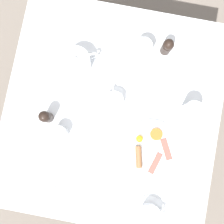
{
  "coord_description": "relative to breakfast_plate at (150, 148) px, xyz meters",
  "views": [
    {
      "loc": [
        0.1,
        0.02,
        1.92
      ],
      "look_at": [
        0.0,
        0.0,
        0.73
      ],
      "focal_mm": 42.0,
      "sensor_mm": 36.0,
      "label": 1
    }
  ],
  "objects": [
    {
      "name": "salt_grinder",
      "position": [
        -0.47,
        -0.01,
        0.05
      ],
      "size": [
        0.05,
        0.05,
        0.11
      ],
      "color": "black",
      "rests_on": "table"
    },
    {
      "name": "knife_by_plate",
      "position": [
        -0.45,
        0.17,
        -0.01
      ],
      "size": [
        0.18,
        0.1,
        0.0
      ],
      "rotation": [
        0.0,
        0.0,
        5.18
      ],
      "color": "silver",
      "rests_on": "table"
    },
    {
      "name": "teacup_with_saucer_left",
      "position": [
        -0.18,
        -0.2,
        0.02
      ],
      "size": [
        0.14,
        0.14,
        0.06
      ],
      "color": "white",
      "rests_on": "table"
    },
    {
      "name": "breakfast_plate",
      "position": [
        0.0,
        0.0,
        0.0
      ],
      "size": [
        0.26,
        0.26,
        0.04
      ],
      "color": "white",
      "rests_on": "table"
    },
    {
      "name": "ground_plane",
      "position": [
        -0.13,
        -0.2,
        -0.72
      ],
      "size": [
        8.0,
        8.0,
        0.0
      ],
      "primitive_type": "plane",
      "color": "#70665B"
    },
    {
      "name": "fork_by_plate",
      "position": [
        0.27,
        -0.37,
        -0.01
      ],
      "size": [
        0.1,
        0.15,
        0.0
      ],
      "rotation": [
        0.0,
        0.0,
        2.6
      ],
      "color": "silver",
      "rests_on": "table"
    },
    {
      "name": "fork_spare",
      "position": [
        -0.5,
        -0.55,
        -0.01
      ],
      "size": [
        0.06,
        0.17,
        0.0
      ],
      "rotation": [
        0.0,
        0.0,
        2.87
      ],
      "color": "silver",
      "rests_on": "table"
    },
    {
      "name": "water_glass_tall",
      "position": [
        -0.2,
        0.15,
        0.04
      ],
      "size": [
        0.08,
        0.08,
        0.1
      ],
      "color": "white",
      "rests_on": "table"
    },
    {
      "name": "water_glass_short",
      "position": [
        -0.43,
        -0.12,
        0.04
      ],
      "size": [
        0.08,
        0.08,
        0.1
      ],
      "color": "white",
      "rests_on": "table"
    },
    {
      "name": "teapot_near",
      "position": [
        -0.32,
        -0.4,
        0.04
      ],
      "size": [
        0.13,
        0.18,
        0.12
      ],
      "rotation": [
        0.0,
        0.0,
        5.29
      ],
      "color": "white",
      "rests_on": "table"
    },
    {
      "name": "pepper_grinder",
      "position": [
        -0.05,
        -0.48,
        0.05
      ],
      "size": [
        0.05,
        0.05,
        0.11
      ],
      "color": "black",
      "rests_on": "table"
    },
    {
      "name": "teacup_with_saucer_right",
      "position": [
        0.28,
        0.05,
        0.02
      ],
      "size": [
        0.14,
        0.14,
        0.06
      ],
      "color": "white",
      "rests_on": "table"
    },
    {
      "name": "creamer_jug",
      "position": [
        0.01,
        -0.41,
        0.02
      ],
      "size": [
        0.09,
        0.07,
        0.06
      ],
      "color": "white",
      "rests_on": "table"
    },
    {
      "name": "table",
      "position": [
        -0.13,
        -0.2,
        -0.08
      ],
      "size": [
        1.04,
        1.0,
        0.71
      ],
      "color": "silver",
      "rests_on": "ground_plane"
    },
    {
      "name": "spoon_for_tea",
      "position": [
        0.2,
        -0.53,
        -0.01
      ],
      "size": [
        0.15,
        0.05,
        0.0
      ],
      "rotation": [
        0.0,
        0.0,
        4.5
      ],
      "color": "silver",
      "rests_on": "table"
    }
  ]
}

